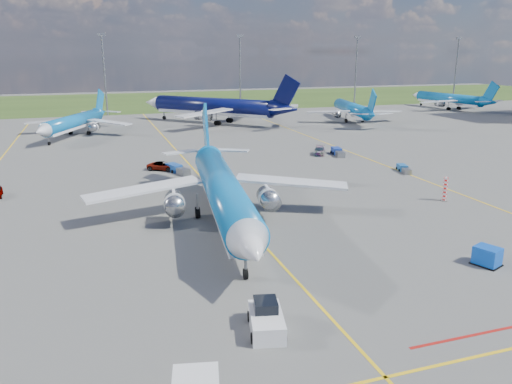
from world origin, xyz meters
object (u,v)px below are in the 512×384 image
object	(u,v)px
baggage_tug_c	(177,169)
baggage_tug_e	(338,152)
warning_post	(445,189)
pushback_tug	(266,319)
bg_jet_ne	(352,121)
bg_jet_ene	(448,109)
service_car_c	(319,151)
uld_container	(487,256)
bg_jet_n	(213,123)
baggage_tug_w	(404,169)
service_car_b	(163,166)
bg_jet_nnw	(75,136)
main_airliner	(224,224)

from	to	relation	value
baggage_tug_c	baggage_tug_e	bearing A→B (deg)	-12.22
warning_post	pushback_tug	distance (m)	37.33
warning_post	bg_jet_ne	distance (m)	73.37
bg_jet_ene	service_car_c	world-z (taller)	bg_jet_ene
uld_container	bg_jet_ene	bearing A→B (deg)	31.05
bg_jet_n	baggage_tug_w	bearing A→B (deg)	60.00
bg_jet_n	uld_container	bearing A→B (deg)	47.15
pushback_tug	service_car_b	world-z (taller)	pushback_tug
bg_jet_nnw	service_car_c	distance (m)	54.68
bg_jet_n	bg_jet_ne	xyz separation A→B (m)	(35.86, -7.33, 0.00)
main_airliner	uld_container	bearing A→B (deg)	-35.57
bg_jet_nnw	main_airliner	distance (m)	67.81
main_airliner	baggage_tug_w	bearing A→B (deg)	31.56
bg_jet_ne	service_car_c	size ratio (longest dim) A/B	7.46
baggage_tug_w	baggage_tug_c	distance (m)	34.69
bg_jet_ne	uld_container	bearing A→B (deg)	80.36
service_car_b	baggage_tug_c	size ratio (longest dim) A/B	0.89
main_airliner	service_car_c	xyz separation A→B (m)	(25.73, 30.74, 0.69)
service_car_c	baggage_tug_w	world-z (taller)	service_car_c
warning_post	bg_jet_n	bearing A→B (deg)	98.13
bg_jet_nnw	baggage_tug_c	bearing A→B (deg)	-45.10
baggage_tug_w	baggage_tug_c	world-z (taller)	baggage_tug_c
main_airliner	service_car_b	world-z (taller)	main_airliner
bg_jet_nnw	baggage_tug_w	xyz separation A→B (m)	(48.54, -51.21, 0.44)
pushback_tug	service_car_b	distance (m)	48.59
service_car_c	baggage_tug_c	xyz separation A→B (m)	(-26.51, -5.82, -0.14)
uld_container	service_car_c	xyz separation A→B (m)	(6.85, 48.20, -0.12)
warning_post	baggage_tug_e	distance (m)	29.60
main_airliner	bg_jet_ene	bearing A→B (deg)	48.47
bg_jet_ne	baggage_tug_c	xyz separation A→B (m)	(-53.81, -43.82, 0.55)
bg_jet_ene	baggage_tug_e	size ratio (longest dim) A/B	6.80
main_airliner	service_car_b	xyz separation A→B (m)	(-2.63, 27.20, 0.66)
bg_jet_ene	bg_jet_ne	bearing A→B (deg)	12.59
service_car_c	main_airliner	bearing A→B (deg)	-102.10
service_car_c	service_car_b	bearing A→B (deg)	-145.05
uld_container	service_car_c	distance (m)	48.69
baggage_tug_w	bg_jet_nnw	bearing A→B (deg)	150.06
service_car_b	baggage_tug_c	distance (m)	2.94
bg_jet_ene	uld_container	xyz separation A→B (m)	(-77.46, -102.02, 0.81)
warning_post	main_airliner	distance (m)	28.11
bg_jet_ne	baggage_tug_c	world-z (taller)	bg_jet_ne
bg_jet_nnw	main_airliner	bearing A→B (deg)	-51.92
service_car_b	bg_jet_ne	bearing A→B (deg)	-21.36
bg_jet_n	bg_jet_ene	xyz separation A→B (m)	(79.17, 8.49, 0.00)
main_airliner	bg_jet_ne	bearing A→B (deg)	59.55
uld_container	service_car_c	world-z (taller)	uld_container
bg_jet_ene	pushback_tug	xyz separation A→B (m)	(-99.03, -105.95, 0.78)
bg_jet_ne	baggage_tug_w	size ratio (longest dim) A/B	8.16
warning_post	bg_jet_ne	world-z (taller)	bg_jet_ne
bg_jet_ne	main_airliner	bearing A→B (deg)	64.32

